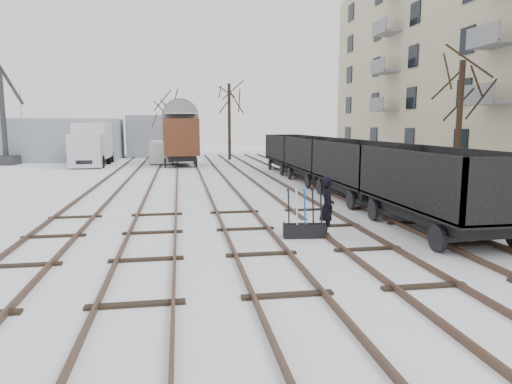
{
  "coord_description": "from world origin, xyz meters",
  "views": [
    {
      "loc": [
        -2.1,
        -11.62,
        3.46
      ],
      "look_at": [
        0.43,
        3.41,
        1.2
      ],
      "focal_mm": 32.0,
      "sensor_mm": 36.0,
      "label": 1
    }
  ],
  "objects_px": {
    "ground_frame": "(304,228)",
    "crane": "(6,137)",
    "worker": "(327,206)",
    "box_van_wagon": "(180,136)",
    "freight_wagon_a": "(437,201)",
    "lorry": "(92,144)",
    "panel_van": "(162,152)"
  },
  "relations": [
    {
      "from": "ground_frame",
      "to": "panel_van",
      "type": "relative_size",
      "value": 0.33
    },
    {
      "from": "panel_van",
      "to": "freight_wagon_a",
      "type": "bearing_deg",
      "value": -71.12
    },
    {
      "from": "freight_wagon_a",
      "to": "crane",
      "type": "relative_size",
      "value": 0.73
    },
    {
      "from": "worker",
      "to": "crane",
      "type": "xyz_separation_m",
      "value": [
        -19.29,
        29.24,
        1.42
      ]
    },
    {
      "from": "worker",
      "to": "panel_van",
      "type": "relative_size",
      "value": 0.42
    },
    {
      "from": "worker",
      "to": "box_van_wagon",
      "type": "height_order",
      "value": "box_van_wagon"
    },
    {
      "from": "box_van_wagon",
      "to": "worker",
      "type": "bearing_deg",
      "value": -83.68
    },
    {
      "from": "lorry",
      "to": "crane",
      "type": "distance_m",
      "value": 7.75
    },
    {
      "from": "worker",
      "to": "crane",
      "type": "bearing_deg",
      "value": 36.97
    },
    {
      "from": "worker",
      "to": "panel_van",
      "type": "xyz_separation_m",
      "value": [
        -6.07,
        28.5,
        0.09
      ]
    },
    {
      "from": "worker",
      "to": "box_van_wagon",
      "type": "distance_m",
      "value": 26.29
    },
    {
      "from": "panel_van",
      "to": "crane",
      "type": "relative_size",
      "value": 0.5
    },
    {
      "from": "ground_frame",
      "to": "crane",
      "type": "bearing_deg",
      "value": 128.65
    },
    {
      "from": "box_van_wagon",
      "to": "lorry",
      "type": "distance_m",
      "value": 7.57
    },
    {
      "from": "crane",
      "to": "ground_frame",
      "type": "bearing_deg",
      "value": -53.23
    },
    {
      "from": "worker",
      "to": "freight_wagon_a",
      "type": "bearing_deg",
      "value": -89.19
    },
    {
      "from": "ground_frame",
      "to": "box_van_wagon",
      "type": "height_order",
      "value": "box_van_wagon"
    },
    {
      "from": "worker",
      "to": "lorry",
      "type": "xyz_separation_m",
      "value": [
        -11.81,
        27.32,
        0.91
      ]
    },
    {
      "from": "freight_wagon_a",
      "to": "box_van_wagon",
      "type": "distance_m",
      "value": 27.29
    },
    {
      "from": "freight_wagon_a",
      "to": "lorry",
      "type": "height_order",
      "value": "lorry"
    },
    {
      "from": "freight_wagon_a",
      "to": "lorry",
      "type": "distance_m",
      "value": 31.52
    },
    {
      "from": "crane",
      "to": "box_van_wagon",
      "type": "bearing_deg",
      "value": -8.28
    },
    {
      "from": "panel_van",
      "to": "worker",
      "type": "bearing_deg",
      "value": -77.73
    },
    {
      "from": "crane",
      "to": "lorry",
      "type": "bearing_deg",
      "value": -9.92
    },
    {
      "from": "worker",
      "to": "freight_wagon_a",
      "type": "xyz_separation_m",
      "value": [
        3.6,
        -0.17,
        0.09
      ]
    },
    {
      "from": "worker",
      "to": "box_van_wagon",
      "type": "relative_size",
      "value": 0.32
    },
    {
      "from": "panel_van",
      "to": "crane",
      "type": "height_order",
      "value": "crane"
    },
    {
      "from": "box_van_wagon",
      "to": "crane",
      "type": "xyz_separation_m",
      "value": [
        -14.89,
        3.37,
        -0.18
      ]
    },
    {
      "from": "lorry",
      "to": "crane",
      "type": "relative_size",
      "value": 0.88
    },
    {
      "from": "ground_frame",
      "to": "box_van_wagon",
      "type": "bearing_deg",
      "value": 104.37
    },
    {
      "from": "ground_frame",
      "to": "freight_wagon_a",
      "type": "relative_size",
      "value": 0.23
    },
    {
      "from": "ground_frame",
      "to": "lorry",
      "type": "distance_m",
      "value": 29.61
    }
  ]
}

